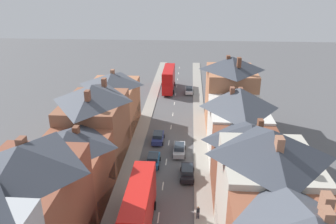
# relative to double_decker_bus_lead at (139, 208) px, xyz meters

# --- Properties ---
(pavement_left) EXTENTS (2.20, 104.00, 0.14)m
(pavement_left) POSITION_rel_double_decker_bus_lead_xyz_m (-3.29, 21.93, -2.75)
(pavement_left) COLOR gray
(pavement_left) RESTS_ON ground
(pavement_right) EXTENTS (2.20, 104.00, 0.14)m
(pavement_right) POSITION_rel_double_decker_bus_lead_xyz_m (6.91, 21.93, -2.75)
(pavement_right) COLOR gray
(pavement_right) RESTS_ON ground
(centre_line_dashes) EXTENTS (0.14, 97.80, 0.01)m
(centre_line_dashes) POSITION_rel_double_decker_bus_lead_xyz_m (1.81, 19.93, -2.81)
(centre_line_dashes) COLOR silver
(centre_line_dashes) RESTS_ON ground
(terrace_row_left) EXTENTS (8.00, 58.66, 14.68)m
(terrace_row_left) POSITION_rel_double_decker_bus_lead_xyz_m (-8.38, -0.04, 3.14)
(terrace_row_left) COLOR #935138
(terrace_row_left) RESTS_ON ground
(terrace_row_right) EXTENTS (8.00, 62.46, 13.26)m
(terrace_row_right) POSITION_rel_double_decker_bus_lead_xyz_m (11.99, 0.85, 3.12)
(terrace_row_right) COLOR silver
(terrace_row_right) RESTS_ON ground
(double_decker_bus_lead) EXTENTS (2.74, 10.80, 5.30)m
(double_decker_bus_lead) POSITION_rel_double_decker_bus_lead_xyz_m (0.00, 0.00, 0.00)
(double_decker_bus_lead) COLOR red
(double_decker_bus_lead) RESTS_ON ground
(double_decker_bus_mid_street) EXTENTS (2.74, 10.80, 5.30)m
(double_decker_bus_mid_street) POSITION_rel_double_decker_bus_lead_xyz_m (0.00, 46.91, 0.00)
(double_decker_bus_mid_street) COLOR red
(double_decker_bus_mid_street) RESTS_ON ground
(car_near_silver) EXTENTS (1.90, 3.90, 1.69)m
(car_near_silver) POSITION_rel_double_decker_bus_lead_xyz_m (0.01, 12.93, -1.97)
(car_near_silver) COLOR #236093
(car_near_silver) RESTS_ON ground
(car_parked_left_a) EXTENTS (1.90, 3.90, 1.58)m
(car_parked_left_a) POSITION_rel_double_decker_bus_lead_xyz_m (4.91, 44.68, -2.02)
(car_parked_left_a) COLOR silver
(car_parked_left_a) RESTS_ON ground
(car_parked_right_a) EXTENTS (1.90, 4.36, 1.59)m
(car_parked_right_a) POSITION_rel_double_decker_bus_lead_xyz_m (4.91, 10.21, -2.01)
(car_parked_right_a) COLOR black
(car_parked_right_a) RESTS_ON ground
(car_mid_black) EXTENTS (1.90, 4.27, 1.65)m
(car_mid_black) POSITION_rel_double_decker_bus_lead_xyz_m (0.01, 20.17, -1.98)
(car_mid_black) COLOR navy
(car_mid_black) RESTS_ON ground
(car_parked_left_b) EXTENTS (1.90, 4.39, 1.65)m
(car_parked_left_b) POSITION_rel_double_decker_bus_lead_xyz_m (3.61, 16.39, -1.99)
(car_parked_left_b) COLOR #B7BABF
(car_parked_left_b) RESTS_ON ground
(pedestrian_mid_right) EXTENTS (0.36, 0.22, 1.61)m
(pedestrian_mid_right) POSITION_rel_double_decker_bus_lead_xyz_m (6.20, 1.93, -1.78)
(pedestrian_mid_right) COLOR #23232D
(pedestrian_mid_right) RESTS_ON pavement_right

